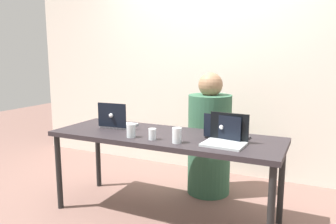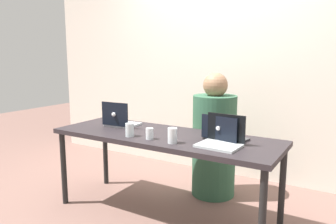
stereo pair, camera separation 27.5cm
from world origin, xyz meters
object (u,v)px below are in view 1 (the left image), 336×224
Objects in this scene: person_at_center at (209,141)px; water_glass_left at (131,132)px; laptop_back_right at (226,134)px; laptop_front_right at (226,138)px; laptop_back_left at (117,122)px; water_glass_right at (177,136)px; water_glass_center at (152,135)px.

water_glass_left is (-0.39, -0.83, 0.23)m from person_at_center.
laptop_back_right is at bearing 115.27° from person_at_center.
laptop_front_right reaches higher than laptop_back_right.
person_at_center is at bearing 120.15° from laptop_front_right.
water_glass_right is (0.72, -0.26, -0.00)m from laptop_back_left.
laptop_back_left is 0.77m from water_glass_right.
person_at_center is 0.83m from laptop_front_right.
water_glass_right is 0.40m from water_glass_left.
laptop_back_left is at bearing 153.32° from water_glass_center.
person_at_center reaches higher than water_glass_left.
laptop_back_left is at bearing 34.68° from person_at_center.
laptop_back_right is at bearing 42.12° from water_glass_right.
water_glass_left is 0.19m from water_glass_center.
water_glass_right is (0.02, -0.83, 0.23)m from person_at_center.
person_at_center is 0.93m from laptop_back_left.
water_glass_right reaches higher than water_glass_left.
laptop_back_left is (-0.70, -0.57, 0.23)m from person_at_center.
person_at_center reaches higher than water_glass_center.
water_glass_left is at bearing -167.09° from laptop_front_right.
laptop_front_right is 2.88× the size of water_glass_left.
laptop_back_left is at bearing 175.89° from laptop_front_right.
person_at_center is 0.68m from laptop_back_right.
person_at_center reaches higher than laptop_back_right.
person_at_center is 0.87m from water_glass_center.
water_glass_right is (-0.34, -0.12, 0.00)m from laptop_front_right.
laptop_back_right is (0.32, -0.56, 0.23)m from person_at_center.
laptop_back_left reaches higher than water_glass_right.
water_glass_right is 1.32× the size of water_glass_center.
laptop_front_right reaches higher than water_glass_right.
laptop_back_right is 0.58m from water_glass_center.
laptop_back_left reaches higher than water_glass_left.
person_at_center is at bearing 65.08° from water_glass_left.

